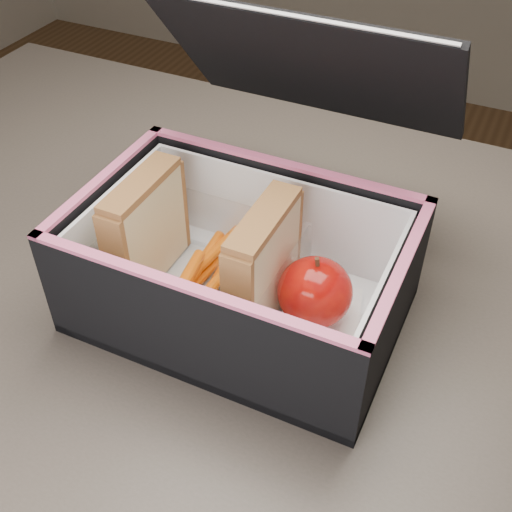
# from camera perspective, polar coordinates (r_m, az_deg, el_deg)

# --- Properties ---
(kitchen_table) EXTENTS (1.20, 0.80, 0.75)m
(kitchen_table) POSITION_cam_1_polar(r_m,az_deg,el_deg) (0.68, -0.63, -10.21)
(kitchen_table) COLOR #52463F
(kitchen_table) RESTS_ON ground
(lunch_bag) EXTENTS (0.29, 0.31, 0.25)m
(lunch_bag) POSITION_cam_1_polar(r_m,az_deg,el_deg) (0.57, -1.11, -0.22)
(lunch_bag) COLOR black
(lunch_bag) RESTS_ON kitchen_table
(plastic_tub) EXTENTS (0.16, 0.12, 0.07)m
(plastic_tub) POSITION_cam_1_polar(r_m,az_deg,el_deg) (0.59, -4.62, -0.81)
(plastic_tub) COLOR white
(plastic_tub) RESTS_ON lunch_bag
(sandwich_left) EXTENTS (0.03, 0.10, 0.11)m
(sandwich_left) POSITION_cam_1_polar(r_m,az_deg,el_deg) (0.60, -9.73, 2.40)
(sandwich_left) COLOR #DBBF83
(sandwich_left) RESTS_ON plastic_tub
(sandwich_right) EXTENTS (0.03, 0.10, 0.11)m
(sandwich_right) POSITION_cam_1_polar(r_m,az_deg,el_deg) (0.55, 0.66, -0.80)
(sandwich_right) COLOR #DBBF83
(sandwich_right) RESTS_ON plastic_tub
(carrot_sticks) EXTENTS (0.04, 0.15, 0.03)m
(carrot_sticks) POSITION_cam_1_polar(r_m,az_deg,el_deg) (0.59, -5.24, -2.21)
(carrot_sticks) COLOR #DD5600
(carrot_sticks) RESTS_ON plastic_tub
(paper_napkin) EXTENTS (0.08, 0.09, 0.01)m
(paper_napkin) POSITION_cam_1_polar(r_m,az_deg,el_deg) (0.58, 5.81, -5.16)
(paper_napkin) COLOR white
(paper_napkin) RESTS_ON lunch_bag
(red_apple) EXTENTS (0.08, 0.08, 0.07)m
(red_apple) POSITION_cam_1_polar(r_m,az_deg,el_deg) (0.55, 5.25, -3.20)
(red_apple) COLOR maroon
(red_apple) RESTS_ON paper_napkin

